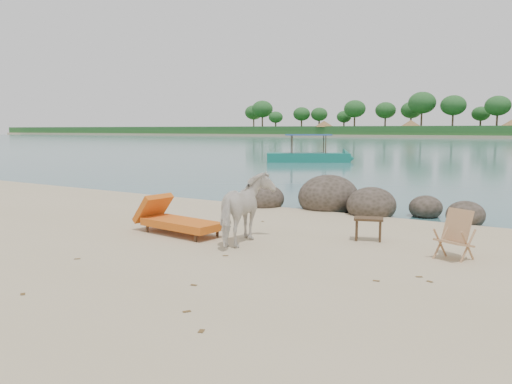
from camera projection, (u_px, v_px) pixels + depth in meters
boulders at (341, 201)px, 13.90m from camera, size 6.42×2.93×1.26m
cow at (247, 210)px, 9.59m from camera, size 1.08×1.73×1.36m
side_table at (368, 231)px, 9.92m from camera, size 0.65×0.53×0.46m
lounge_chair at (181, 220)px, 10.47m from camera, size 2.33×1.03×0.68m
deck_chair at (454, 237)px, 8.46m from camera, size 0.73×0.76×0.83m
boat_near at (308, 139)px, 34.64m from camera, size 6.22×4.60×3.12m
dead_leaves at (193, 266)px, 8.18m from camera, size 8.06×7.18×0.00m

